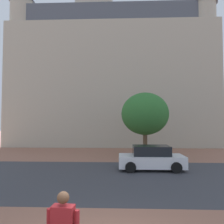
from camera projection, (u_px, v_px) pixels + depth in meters
ground_plane at (115, 167)px, 14.25m from camera, size 120.00×120.00×0.00m
street_asphalt_strip at (114, 177)px, 11.79m from camera, size 120.00×8.67×0.00m
landmark_building at (110, 76)px, 32.04m from camera, size 26.36×13.53×34.92m
car_white at (151, 158)px, 13.64m from camera, size 4.06×2.04×1.50m
tree_curb_far at (145, 114)px, 18.97m from camera, size 4.13×4.13×5.59m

